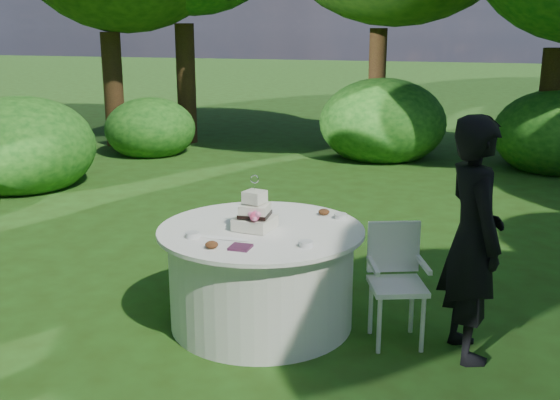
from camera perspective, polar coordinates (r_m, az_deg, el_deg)
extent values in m
plane|color=#233E11|center=(5.21, -1.60, -10.56)|extent=(80.00, 80.00, 0.00)
cube|color=#4B203C|center=(4.48, -3.46, -4.12)|extent=(0.14, 0.14, 0.02)
ellipsoid|color=white|center=(4.70, -5.24, -3.29)|extent=(0.48, 0.07, 0.01)
imported|color=black|center=(4.62, 16.45, -3.26)|extent=(0.61, 0.73, 1.69)
cylinder|color=silver|center=(5.06, -1.63, -6.78)|extent=(1.40, 1.40, 0.74)
cylinder|color=white|center=(4.93, -1.66, -2.62)|extent=(1.56, 1.56, 0.03)
cube|color=silver|center=(4.88, -2.20, -2.00)|extent=(0.30, 0.30, 0.09)
cube|color=white|center=(4.86, -2.21, -0.87)|extent=(0.22, 0.22, 0.09)
cube|color=silver|center=(4.83, -2.22, 0.28)|extent=(0.17, 0.17, 0.09)
cube|color=black|center=(4.87, -2.21, -1.26)|extent=(0.23, 0.23, 0.03)
sphere|color=#F5487D|center=(4.74, -2.23, -1.45)|extent=(0.07, 0.07, 0.07)
cylinder|color=white|center=(4.81, -2.23, 1.14)|extent=(0.01, 0.01, 0.05)
torus|color=silver|center=(4.80, -2.24, 1.84)|extent=(0.07, 0.02, 0.07)
cube|color=white|center=(4.79, 10.19, -7.39)|extent=(0.49, 0.49, 0.04)
cube|color=white|center=(4.87, 9.85, -4.01)|extent=(0.37, 0.17, 0.38)
cylinder|color=silver|center=(4.71, 8.63, -10.77)|extent=(0.03, 0.03, 0.42)
cylinder|color=silver|center=(4.78, 12.31, -10.55)|extent=(0.03, 0.03, 0.42)
cylinder|color=white|center=(4.99, 7.91, -9.25)|extent=(0.03, 0.03, 0.42)
cylinder|color=white|center=(5.05, 11.39, -9.07)|extent=(0.03, 0.03, 0.42)
cube|color=white|center=(4.70, 8.11, -5.68)|extent=(0.15, 0.33, 0.03)
cube|color=white|center=(4.78, 12.40, -5.52)|extent=(0.15, 0.33, 0.03)
cylinder|color=silver|center=(4.74, -7.62, -3.04)|extent=(0.10, 0.10, 0.04)
cylinder|color=silver|center=(5.18, 5.29, -1.41)|extent=(0.10, 0.10, 0.04)
cylinder|color=silver|center=(4.51, 2.27, -3.84)|extent=(0.10, 0.10, 0.04)
ellipsoid|color=#562D16|center=(4.50, -5.97, -3.89)|extent=(0.09, 0.09, 0.05)
ellipsoid|color=#562D16|center=(5.27, 3.84, -1.04)|extent=(0.09, 0.09, 0.05)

